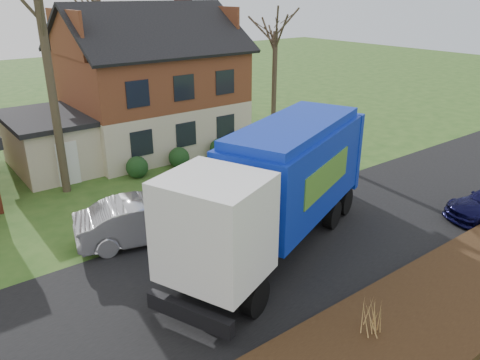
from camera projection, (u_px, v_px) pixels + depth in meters
ground at (287, 248)px, 16.91m from camera, size 120.00×120.00×0.00m
road at (287, 247)px, 16.91m from camera, size 80.00×7.00×0.02m
mulch_verge at (418, 320)px, 12.95m from camera, size 80.00×3.50×0.30m
main_house at (143, 78)px, 26.49m from camera, size 12.95×8.95×9.26m
garbage_truck at (279, 182)px, 16.04m from camera, size 10.54×6.39×4.40m
silver_sedan at (145, 220)px, 17.18m from camera, size 5.28×2.93×1.65m
tree_front_east at (276, 12)px, 26.58m from camera, size 3.33×3.33×9.25m
grass_clump_mid at (372, 316)px, 12.11m from camera, size 0.36×0.30×1.02m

